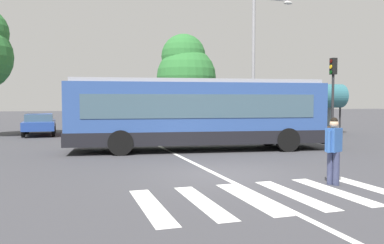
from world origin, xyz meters
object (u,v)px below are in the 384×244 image
city_transit_bus (197,114)px  traffic_light_far_corner (333,85)px  parked_car_white (162,121)px  twin_arm_street_lamp (253,49)px  parked_car_silver (239,120)px  parked_car_blue (40,123)px  parked_car_champagne (200,120)px  bus_stop_shelter (310,97)px  background_tree_right (186,71)px  parked_car_red (85,122)px  pedestrian_crossing_street (334,147)px  parked_car_charcoal (126,121)px

city_transit_bus → traffic_light_far_corner: traffic_light_far_corner is taller
parked_car_white → twin_arm_street_lamp: 8.13m
parked_car_silver → parked_car_blue: bearing=179.2°
parked_car_champagne → bus_stop_shelter: size_ratio=0.96×
parked_car_silver → city_transit_bus: bearing=-123.3°
parked_car_white → background_tree_right: bearing=59.5°
parked_car_white → twin_arm_street_lamp: size_ratio=0.53×
parked_car_red → parked_car_champagne: 7.93m
parked_car_blue → bus_stop_shelter: size_ratio=0.96×
parked_car_red → background_tree_right: size_ratio=0.57×
background_tree_right → pedestrian_crossing_street: bearing=-97.9°
parked_car_white → city_transit_bus: bearing=-95.0°
pedestrian_crossing_street → twin_arm_street_lamp: size_ratio=0.20×
pedestrian_crossing_street → parked_car_red: bearing=106.9°
bus_stop_shelter → background_tree_right: size_ratio=0.60×
pedestrian_crossing_street → parked_car_white: bearing=90.5°
pedestrian_crossing_street → parked_car_red: size_ratio=0.38×
parked_car_white → bus_stop_shelter: (8.57, -4.94, 1.65)m
bus_stop_shelter → parked_car_charcoal: bearing=156.3°
traffic_light_far_corner → pedestrian_crossing_street: bearing=-127.3°
parked_car_white → twin_arm_street_lamp: (4.47, -5.05, 4.54)m
parked_car_charcoal → city_transit_bus: bearing=-81.1°
pedestrian_crossing_street → parked_car_champagne: (2.57, 18.06, -0.20)m
parked_car_silver → background_tree_right: 7.83m
traffic_light_far_corner → parked_car_white: bearing=132.6°
traffic_light_far_corner → bus_stop_shelter: 3.57m
parked_car_silver → background_tree_right: size_ratio=0.57×
parked_car_red → twin_arm_street_lamp: (9.68, -4.45, 4.54)m
parked_car_silver → twin_arm_street_lamp: 6.54m
parked_car_red → bus_stop_shelter: bearing=-17.5°
bus_stop_shelter → background_tree_right: bearing=115.1°
parked_car_champagne → twin_arm_street_lamp: (1.76, -4.86, 4.54)m
parked_car_blue → twin_arm_street_lamp: twin_arm_street_lamp is taller
twin_arm_street_lamp → parked_car_charcoal: bearing=144.6°
parked_car_white → parked_car_red: bearing=-173.5°
bus_stop_shelter → twin_arm_street_lamp: twin_arm_street_lamp is taller
parked_car_champagne → background_tree_right: bearing=82.8°
pedestrian_crossing_street → background_tree_right: 24.67m
parked_car_red → background_tree_right: bearing=36.8°
parked_car_red → twin_arm_street_lamp: bearing=-24.7°
traffic_light_far_corner → city_transit_bus: bearing=-166.3°
parked_car_red → parked_car_white: (5.21, 0.59, 0.00)m
parked_car_charcoal → pedestrian_crossing_street: bearing=-81.6°
parked_car_charcoal → parked_car_champagne: (5.25, -0.12, 0.00)m
parked_car_silver → traffic_light_far_corner: 8.43m
parked_car_champagne → background_tree_right: size_ratio=0.57×
bus_stop_shelter → background_tree_right: 12.21m
parked_car_champagne → background_tree_right: background_tree_right is taller
parked_car_champagne → pedestrian_crossing_street: bearing=-98.1°
parked_car_charcoal → parked_car_silver: (8.16, -0.42, 0.00)m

